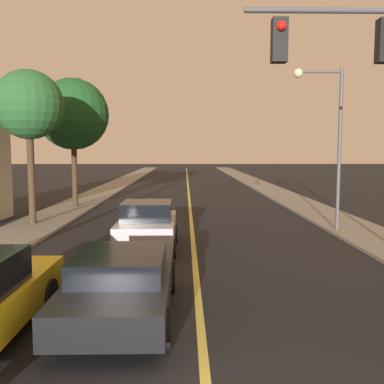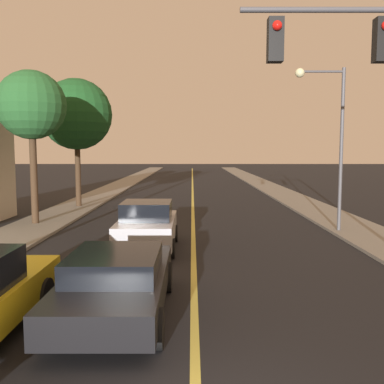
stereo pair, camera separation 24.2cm
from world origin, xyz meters
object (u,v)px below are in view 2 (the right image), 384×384
car_near_lane_front (116,281)px  tree_left_far (30,106)px  car_near_lane_second (146,226)px  streetlamp_right (328,125)px  tree_left_near (75,115)px

car_near_lane_front → tree_left_far: tree_left_far is taller
car_near_lane_front → car_near_lane_second: bearing=90.0°
streetlamp_right → tree_left_near: 14.09m
car_near_lane_front → car_near_lane_second: 5.78m
car_near_lane_second → streetlamp_right: 8.23m
streetlamp_right → car_near_lane_second: bearing=-157.2°
streetlamp_right → tree_left_far: (-12.28, 1.64, 0.91)m
car_near_lane_second → tree_left_far: size_ratio=0.58×
streetlamp_right → tree_left_far: size_ratio=0.97×
car_near_lane_front → tree_left_near: tree_left_near is taller
car_near_lane_second → tree_left_far: bearing=140.0°
streetlamp_right → tree_left_near: size_ratio=0.89×
car_near_lane_second → streetlamp_right: size_ratio=0.60×
car_near_lane_front → tree_left_near: 17.50m
car_near_lane_second → streetlamp_right: bearing=22.8°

